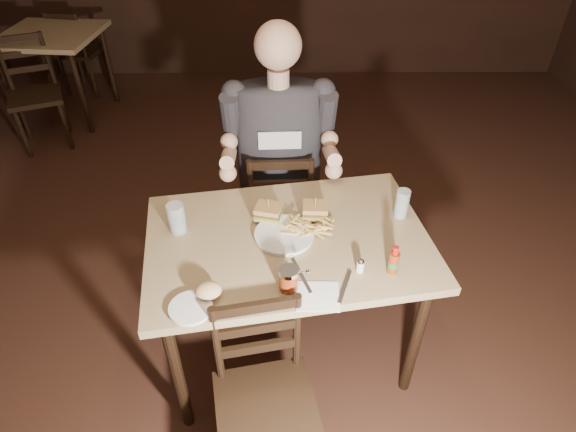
{
  "coord_description": "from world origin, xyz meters",
  "views": [
    {
      "loc": [
        0.03,
        -1.73,
        2.13
      ],
      "look_at": [
        0.04,
        -0.14,
        0.85
      ],
      "focal_mm": 30.0,
      "sensor_mm": 36.0,
      "label": 1
    }
  ],
  "objects_px": {
    "glass_right": "(402,204)",
    "hot_sauce": "(394,260)",
    "chair_far": "(280,205)",
    "bg_chair_far": "(81,51)",
    "syrup_dispenser": "(289,279)",
    "main_table": "(288,252)",
    "bg_table": "(52,43)",
    "chair_near": "(266,408)",
    "dinner_plate": "(284,236)",
    "bg_chair_near": "(35,96)",
    "side_plate": "(191,309)",
    "glass_left": "(177,218)",
    "diner": "(279,129)"
  },
  "relations": [
    {
      "from": "dinner_plate",
      "to": "side_plate",
      "type": "xyz_separation_m",
      "value": [
        -0.34,
        -0.4,
        -0.0
      ]
    },
    {
      "from": "chair_far",
      "to": "chair_near",
      "type": "xyz_separation_m",
      "value": [
        -0.04,
        -1.26,
        -0.01
      ]
    },
    {
      "from": "chair_far",
      "to": "chair_near",
      "type": "height_order",
      "value": "chair_far"
    },
    {
      "from": "main_table",
      "to": "glass_right",
      "type": "distance_m",
      "value": 0.55
    },
    {
      "from": "chair_near",
      "to": "glass_right",
      "type": "height_order",
      "value": "glass_right"
    },
    {
      "from": "bg_table",
      "to": "side_plate",
      "type": "height_order",
      "value": "side_plate"
    },
    {
      "from": "chair_far",
      "to": "side_plate",
      "type": "height_order",
      "value": "chair_far"
    },
    {
      "from": "chair_far",
      "to": "main_table",
      "type": "bearing_deg",
      "value": 91.3
    },
    {
      "from": "bg_chair_far",
      "to": "dinner_plate",
      "type": "bearing_deg",
      "value": 132.08
    },
    {
      "from": "main_table",
      "to": "bg_table",
      "type": "bearing_deg",
      "value": 127.28
    },
    {
      "from": "diner",
      "to": "bg_chair_far",
      "type": "bearing_deg",
      "value": 125.35
    },
    {
      "from": "chair_far",
      "to": "bg_chair_near",
      "type": "relative_size",
      "value": 0.95
    },
    {
      "from": "glass_right",
      "to": "hot_sauce",
      "type": "bearing_deg",
      "value": -105.57
    },
    {
      "from": "side_plate",
      "to": "syrup_dispenser",
      "type": "bearing_deg",
      "value": 16.18
    },
    {
      "from": "chair_far",
      "to": "bg_table",
      "type": "bearing_deg",
      "value": -47.22
    },
    {
      "from": "syrup_dispenser",
      "to": "bg_chair_far",
      "type": "bearing_deg",
      "value": 110.61
    },
    {
      "from": "bg_table",
      "to": "glass_left",
      "type": "distance_m",
      "value": 3.07
    },
    {
      "from": "dinner_plate",
      "to": "side_plate",
      "type": "bearing_deg",
      "value": -130.33
    },
    {
      "from": "chair_far",
      "to": "glass_right",
      "type": "bearing_deg",
      "value": 133.23
    },
    {
      "from": "chair_far",
      "to": "bg_chair_far",
      "type": "height_order",
      "value": "chair_far"
    },
    {
      "from": "side_plate",
      "to": "glass_right",
      "type": "bearing_deg",
      "value": 32.03
    },
    {
      "from": "main_table",
      "to": "chair_far",
      "type": "relative_size",
      "value": 1.56
    },
    {
      "from": "bg_chair_near",
      "to": "dinner_plate",
      "type": "distance_m",
      "value": 2.96
    },
    {
      "from": "chair_far",
      "to": "hot_sauce",
      "type": "height_order",
      "value": "hot_sauce"
    },
    {
      "from": "main_table",
      "to": "bg_table",
      "type": "distance_m",
      "value": 3.38
    },
    {
      "from": "chair_far",
      "to": "glass_left",
      "type": "bearing_deg",
      "value": 53.33
    },
    {
      "from": "chair_near",
      "to": "dinner_plate",
      "type": "distance_m",
      "value": 0.69
    },
    {
      "from": "glass_left",
      "to": "hot_sauce",
      "type": "bearing_deg",
      "value": -16.27
    },
    {
      "from": "glass_left",
      "to": "hot_sauce",
      "type": "height_order",
      "value": "glass_left"
    },
    {
      "from": "glass_left",
      "to": "dinner_plate",
      "type": "bearing_deg",
      "value": -5.74
    },
    {
      "from": "diner",
      "to": "glass_left",
      "type": "xyz_separation_m",
      "value": [
        -0.43,
        -0.58,
        -0.11
      ]
    },
    {
      "from": "diner",
      "to": "glass_right",
      "type": "distance_m",
      "value": 0.74
    },
    {
      "from": "glass_left",
      "to": "side_plate",
      "type": "bearing_deg",
      "value": -75.0
    },
    {
      "from": "chair_far",
      "to": "diner",
      "type": "distance_m",
      "value": 0.53
    },
    {
      "from": "bg_table",
      "to": "side_plate",
      "type": "relative_size",
      "value": 5.57
    },
    {
      "from": "main_table",
      "to": "chair_near",
      "type": "bearing_deg",
      "value": -98.61
    },
    {
      "from": "chair_near",
      "to": "side_plate",
      "type": "relative_size",
      "value": 5.3
    },
    {
      "from": "chair_near",
      "to": "bg_chair_near",
      "type": "relative_size",
      "value": 0.94
    },
    {
      "from": "dinner_plate",
      "to": "bg_table",
      "type": "bearing_deg",
      "value": 127.13
    },
    {
      "from": "bg_chair_near",
      "to": "hot_sauce",
      "type": "distance_m",
      "value": 3.41
    },
    {
      "from": "bg_chair_far",
      "to": "hot_sauce",
      "type": "xyz_separation_m",
      "value": [
        2.45,
        -3.44,
        0.43
      ]
    },
    {
      "from": "chair_near",
      "to": "hot_sauce",
      "type": "relative_size",
      "value": 6.24
    },
    {
      "from": "bg_chair_near",
      "to": "glass_left",
      "type": "distance_m",
      "value": 2.64
    },
    {
      "from": "chair_near",
      "to": "side_plate",
      "type": "xyz_separation_m",
      "value": [
        -0.27,
        0.18,
        0.36
      ]
    },
    {
      "from": "main_table",
      "to": "side_plate",
      "type": "height_order",
      "value": "side_plate"
    },
    {
      "from": "bg_table",
      "to": "glass_right",
      "type": "distance_m",
      "value": 3.6
    },
    {
      "from": "syrup_dispenser",
      "to": "main_table",
      "type": "bearing_deg",
      "value": 80.49
    },
    {
      "from": "glass_right",
      "to": "hot_sauce",
      "type": "height_order",
      "value": "glass_right"
    },
    {
      "from": "bg_chair_far",
      "to": "syrup_dispenser",
      "type": "height_order",
      "value": "syrup_dispenser"
    },
    {
      "from": "bg_chair_far",
      "to": "glass_right",
      "type": "relative_size",
      "value": 5.94
    }
  ]
}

